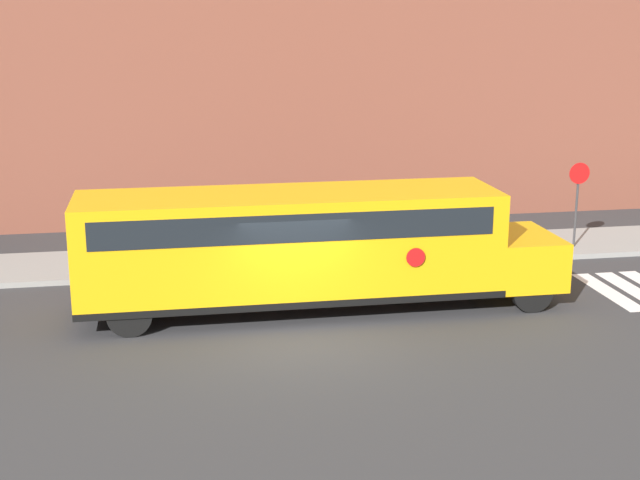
% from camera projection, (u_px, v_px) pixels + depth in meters
% --- Properties ---
extents(ground_plane, '(60.00, 60.00, 0.00)m').
position_uv_depth(ground_plane, '(301.00, 339.00, 19.51)').
color(ground_plane, '#333335').
extents(sidewalk_strip, '(44.00, 3.00, 0.15)m').
position_uv_depth(sidewalk_strip, '(266.00, 258.00, 25.69)').
color(sidewalk_strip, gray).
rests_on(sidewalk_strip, ground).
extents(building_backdrop, '(32.00, 4.00, 12.00)m').
position_uv_depth(building_backdrop, '(241.00, 41.00, 30.41)').
color(building_backdrop, brown).
rests_on(building_backdrop, ground).
extents(school_bus, '(11.52, 2.57, 2.88)m').
position_uv_depth(school_bus, '(304.00, 242.00, 21.05)').
color(school_bus, '#EAA80F').
rests_on(school_bus, ground).
extents(stop_sign, '(0.63, 0.10, 2.69)m').
position_uv_depth(stop_sign, '(578.00, 195.00, 26.21)').
color(stop_sign, '#38383A').
rests_on(stop_sign, ground).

